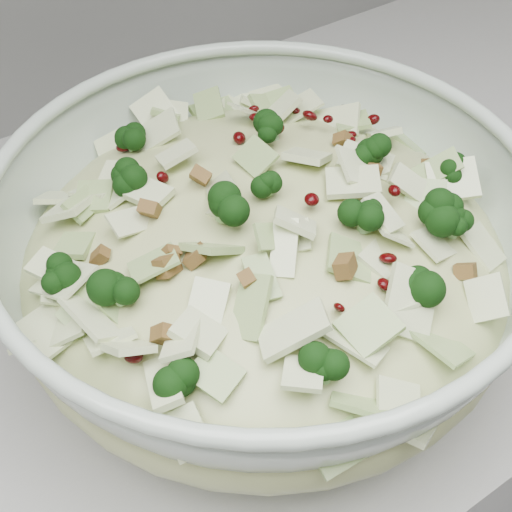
{
  "coord_description": "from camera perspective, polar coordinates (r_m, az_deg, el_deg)",
  "views": [
    {
      "loc": [
        -0.12,
        1.31,
        1.36
      ],
      "look_at": [
        0.06,
        1.58,
        1.01
      ],
      "focal_mm": 50.0,
      "sensor_mm": 36.0,
      "label": 1
    }
  ],
  "objects": [
    {
      "name": "mixing_bowl",
      "position": [
        0.52,
        0.67,
        -0.44
      ],
      "size": [
        0.4,
        0.4,
        0.15
      ],
      "rotation": [
        0.0,
        0.0,
        0.05
      ],
      "color": "#ABBCAC",
      "rests_on": "counter"
    },
    {
      "name": "salad",
      "position": [
        0.5,
        0.69,
        1.52
      ],
      "size": [
        0.36,
        0.36,
        0.15
      ],
      "rotation": [
        0.0,
        0.0,
        -0.02
      ],
      "color": "tan",
      "rests_on": "mixing_bowl"
    }
  ]
}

